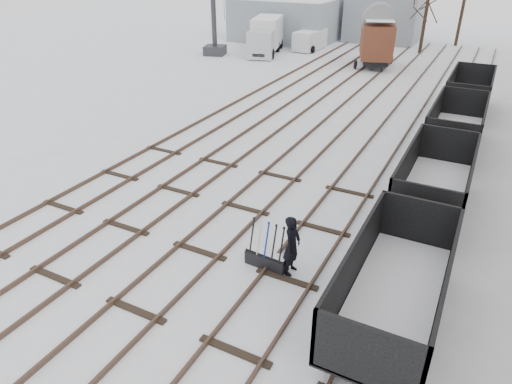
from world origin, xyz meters
TOP-DOWN VIEW (x-y plane):
  - ground at (0.00, 0.00)m, footprint 120.00×120.00m
  - tracks at (-0.00, 13.67)m, footprint 13.90×52.00m
  - shed_left at (-13.00, 36.00)m, footprint 10.00×8.00m
  - shed_right at (-4.00, 40.00)m, footprint 7.00×6.00m
  - ground_frame at (2.20, 0.31)m, footprint 1.33×0.52m
  - worker at (2.95, 0.41)m, footprint 0.45×0.68m
  - freight_wagon_a at (6.00, -0.40)m, footprint 2.22×5.56m
  - freight_wagon_b at (6.00, 6.00)m, footprint 2.22×5.56m
  - freight_wagon_c at (6.00, 12.40)m, footprint 2.22×5.56m
  - freight_wagon_d at (6.00, 18.80)m, footprint 2.22×5.56m
  - box_van_wagon at (-1.76, 27.91)m, footprint 3.89×5.39m
  - lorry at (-11.79, 28.45)m, footprint 3.38×7.00m
  - panel_van at (-8.86, 31.88)m, footprint 2.06×4.13m
  - crane at (-15.56, 26.12)m, footprint 2.20×5.29m
  - tree_far_left at (0.60, 35.12)m, footprint 0.30×0.30m
  - tree_far_right at (3.08, 40.51)m, footprint 0.30×0.30m

SIDE VIEW (x-z plane):
  - ground at x=0.00m, z-range 0.00..0.00m
  - tracks at x=0.00m, z-range -0.01..0.16m
  - ground_frame at x=2.20m, z-range -0.46..1.03m
  - freight_wagon_a at x=6.00m, z-range -0.27..2.00m
  - freight_wagon_b at x=6.00m, z-range -0.27..2.00m
  - freight_wagon_c at x=6.00m, z-range -0.27..2.00m
  - freight_wagon_d at x=6.00m, z-range -0.27..2.00m
  - panel_van at x=-8.86m, z-range 0.04..1.80m
  - worker at x=2.95m, z-range 0.00..1.86m
  - lorry at x=-11.79m, z-range 0.05..3.09m
  - shed_left at x=-13.00m, z-range 0.00..4.10m
  - box_van_wagon at x=-1.76m, z-range 0.31..4.01m
  - shed_right at x=-4.00m, z-range 0.00..4.50m
  - crane at x=-15.56m, z-range -2.10..6.76m
  - tree_far_left at x=0.60m, z-range 0.00..4.78m
  - tree_far_right at x=3.08m, z-range 0.00..7.78m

